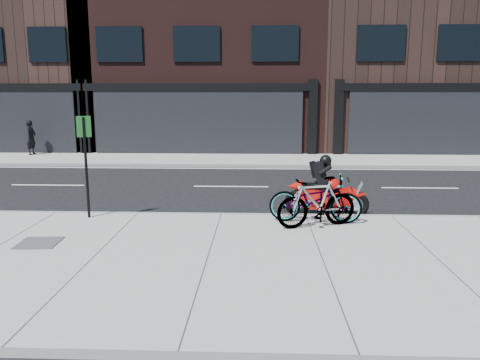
{
  "coord_description": "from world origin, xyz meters",
  "views": [
    {
      "loc": [
        0.88,
        -12.73,
        2.95
      ],
      "look_at": [
        0.44,
        -1.67,
        0.9
      ],
      "focal_mm": 35.0,
      "sensor_mm": 36.0,
      "label": 1
    }
  ],
  "objects_px": {
    "pedestrian": "(31,137)",
    "bicycle_front": "(315,199)",
    "bicycle_rear": "(317,202)",
    "motorcycle": "(330,192)",
    "utility_grate": "(39,243)",
    "sign_post": "(86,158)",
    "bike_rack": "(330,203)"
  },
  "relations": [
    {
      "from": "bike_rack",
      "to": "bicycle_rear",
      "type": "height_order",
      "value": "bicycle_rear"
    },
    {
      "from": "bicycle_front",
      "to": "sign_post",
      "type": "xyz_separation_m",
      "value": [
        -5.17,
        0.2,
        0.86
      ]
    },
    {
      "from": "pedestrian",
      "to": "bicycle_front",
      "type": "bearing_deg",
      "value": -130.48
    },
    {
      "from": "bicycle_front",
      "to": "pedestrian",
      "type": "relative_size",
      "value": 1.26
    },
    {
      "from": "pedestrian",
      "to": "sign_post",
      "type": "bearing_deg",
      "value": -145.76
    },
    {
      "from": "bicycle_front",
      "to": "motorcycle",
      "type": "relative_size",
      "value": 1.0
    },
    {
      "from": "pedestrian",
      "to": "sign_post",
      "type": "xyz_separation_m",
      "value": [
        6.71,
        -11.09,
        0.59
      ]
    },
    {
      "from": "bicycle_rear",
      "to": "utility_grate",
      "type": "distance_m",
      "value": 5.63
    },
    {
      "from": "bike_rack",
      "to": "bicycle_rear",
      "type": "distance_m",
      "value": 0.52
    },
    {
      "from": "bicycle_front",
      "to": "bicycle_rear",
      "type": "height_order",
      "value": "bicycle_rear"
    },
    {
      "from": "motorcycle",
      "to": "pedestrian",
      "type": "relative_size",
      "value": 1.27
    },
    {
      "from": "bicycle_front",
      "to": "sign_post",
      "type": "height_order",
      "value": "sign_post"
    },
    {
      "from": "bicycle_front",
      "to": "bicycle_rear",
      "type": "xyz_separation_m",
      "value": [
        -0.01,
        -0.38,
        0.01
      ]
    },
    {
      "from": "motorcycle",
      "to": "sign_post",
      "type": "relative_size",
      "value": 0.87
    },
    {
      "from": "bicycle_rear",
      "to": "sign_post",
      "type": "xyz_separation_m",
      "value": [
        -5.16,
        0.58,
        0.85
      ]
    },
    {
      "from": "bicycle_front",
      "to": "utility_grate",
      "type": "height_order",
      "value": "bicycle_front"
    },
    {
      "from": "bike_rack",
      "to": "bicycle_rear",
      "type": "relative_size",
      "value": 0.4
    },
    {
      "from": "bicycle_front",
      "to": "bicycle_rear",
      "type": "distance_m",
      "value": 0.38
    },
    {
      "from": "bicycle_rear",
      "to": "motorcycle",
      "type": "bearing_deg",
      "value": 141.46
    },
    {
      "from": "bicycle_front",
      "to": "bike_rack",
      "type": "bearing_deg",
      "value": -84.25
    },
    {
      "from": "bicycle_front",
      "to": "sign_post",
      "type": "distance_m",
      "value": 5.24
    },
    {
      "from": "bicycle_rear",
      "to": "motorcycle",
      "type": "distance_m",
      "value": 1.45
    },
    {
      "from": "bicycle_front",
      "to": "pedestrian",
      "type": "xyz_separation_m",
      "value": [
        -11.88,
        11.29,
        0.27
      ]
    },
    {
      "from": "bicycle_rear",
      "to": "sign_post",
      "type": "bearing_deg",
      "value": -115.14
    },
    {
      "from": "bike_rack",
      "to": "utility_grate",
      "type": "bearing_deg",
      "value": -163.46
    },
    {
      "from": "bicycle_rear",
      "to": "utility_grate",
      "type": "bearing_deg",
      "value": -94.91
    },
    {
      "from": "sign_post",
      "to": "bicycle_rear",
      "type": "bearing_deg",
      "value": -30.22
    },
    {
      "from": "bicycle_front",
      "to": "utility_grate",
      "type": "relative_size",
      "value": 2.71
    },
    {
      "from": "sign_post",
      "to": "bike_rack",
      "type": "bearing_deg",
      "value": -25.93
    },
    {
      "from": "bicycle_rear",
      "to": "sign_post",
      "type": "height_order",
      "value": "sign_post"
    },
    {
      "from": "bike_rack",
      "to": "bicycle_front",
      "type": "bearing_deg",
      "value": 180.0
    },
    {
      "from": "utility_grate",
      "to": "sign_post",
      "type": "relative_size",
      "value": 0.32
    }
  ]
}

